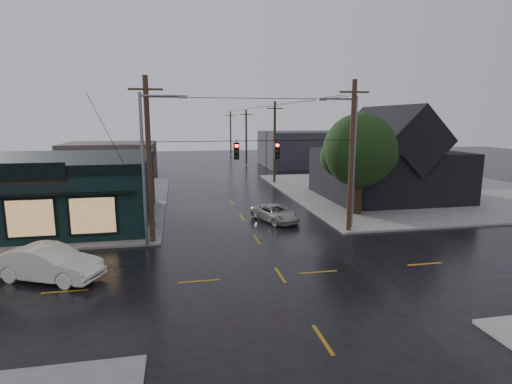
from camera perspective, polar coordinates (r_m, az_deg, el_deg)
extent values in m
plane|color=black|center=(20.30, 3.46, -11.76)|extent=(160.00, 160.00, 0.00)
cube|color=slate|center=(41.80, -32.20, -1.65)|extent=(28.00, 28.00, 0.15)
cube|color=slate|center=(46.15, 21.60, 0.23)|extent=(28.00, 28.00, 0.15)
cube|color=black|center=(33.26, -28.79, -0.24)|extent=(16.00, 12.00, 4.20)
cube|color=black|center=(32.95, -29.15, 3.87)|extent=(16.30, 12.30, 0.60)
cube|color=black|center=(40.70, 18.14, 2.48)|extent=(12.00, 11.00, 4.50)
cylinder|color=black|center=(32.82, 14.35, 0.25)|extent=(0.70, 0.70, 3.79)
sphere|color=black|center=(32.42, 14.61, 5.81)|extent=(5.76, 5.76, 5.76)
cylinder|color=black|center=(25.18, -0.11, 7.33)|extent=(13.00, 0.04, 0.04)
cube|color=#372B28|center=(59.16, -20.05, 4.50)|extent=(12.00, 10.00, 4.40)
cube|color=#29292E|center=(66.69, 7.16, 6.17)|extent=(14.00, 12.00, 5.60)
imported|color=white|center=(21.82, -27.50, -9.01)|extent=(5.39, 3.70, 1.68)
imported|color=#A19F95|center=(30.29, 2.75, -3.03)|extent=(3.55, 4.90, 1.24)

